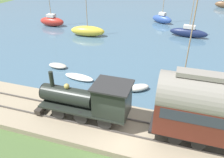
% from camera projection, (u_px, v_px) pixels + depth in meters
% --- Properties ---
extents(ground_plane, '(200.00, 200.00, 0.00)m').
position_uv_depth(ground_plane, '(120.00, 140.00, 13.38)').
color(ground_plane, '#476033').
extents(harbor_water, '(80.00, 80.00, 0.01)m').
position_uv_depth(harbor_water, '(173.00, 7.00, 49.48)').
color(harbor_water, '#426075').
rests_on(harbor_water, ground).
extents(rail_embankment, '(4.57, 56.00, 0.52)m').
position_uv_depth(rail_embankment, '(123.00, 128.00, 14.01)').
color(rail_embankment, gray).
rests_on(rail_embankment, ground).
extents(steam_locomotive, '(2.01, 6.38, 3.03)m').
position_uv_depth(steam_locomotive, '(92.00, 99.00, 13.66)').
color(steam_locomotive, black).
rests_on(steam_locomotive, rail_embankment).
extents(sailboat_black, '(2.57, 4.37, 8.74)m').
position_uv_depth(sailboat_black, '(183.00, 81.00, 18.72)').
color(sailboat_black, black).
rests_on(sailboat_black, harbor_water).
extents(sailboat_navy, '(1.88, 5.23, 5.93)m').
position_uv_depth(sailboat_navy, '(188.00, 32.00, 30.34)').
color(sailboat_navy, '#192347').
rests_on(sailboat_navy, harbor_water).
extents(sailboat_yellow, '(2.23, 5.03, 7.22)m').
position_uv_depth(sailboat_yellow, '(88.00, 31.00, 30.74)').
color(sailboat_yellow, gold).
rests_on(sailboat_yellow, harbor_water).
extents(sailboat_red, '(1.69, 4.18, 9.29)m').
position_uv_depth(sailboat_red, '(52.00, 21.00, 35.18)').
color(sailboat_red, '#B72D23').
rests_on(sailboat_red, harbor_water).
extents(sailboat_blue, '(2.76, 3.84, 8.91)m').
position_uv_depth(sailboat_blue, '(162.00, 19.00, 36.72)').
color(sailboat_blue, '#335199').
rests_on(sailboat_blue, harbor_water).
extents(sailboat_brown, '(1.66, 3.87, 5.91)m').
position_uv_depth(sailboat_brown, '(224.00, 4.00, 47.88)').
color(sailboat_brown, brown).
rests_on(sailboat_brown, harbor_water).
extents(rowboat_off_pier, '(1.12, 2.06, 0.42)m').
position_uv_depth(rowboat_off_pier, '(58.00, 66.00, 22.06)').
color(rowboat_off_pier, '#B7B2A3').
rests_on(rowboat_off_pier, harbor_water).
extents(rowboat_mid_harbor, '(1.35, 3.03, 0.38)m').
position_uv_depth(rowboat_mid_harbor, '(79.00, 77.00, 20.00)').
color(rowboat_mid_harbor, silver).
rests_on(rowboat_mid_harbor, harbor_water).
extents(rowboat_far_out, '(1.77, 2.04, 0.53)m').
position_uv_depth(rowboat_far_out, '(138.00, 88.00, 18.24)').
color(rowboat_far_out, beige).
rests_on(rowboat_far_out, harbor_water).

